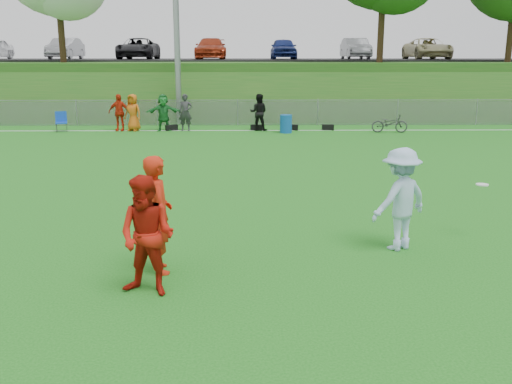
{
  "coord_description": "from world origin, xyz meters",
  "views": [
    {
      "loc": [
        0.47,
        -8.53,
        3.52
      ],
      "look_at": [
        0.61,
        0.5,
        1.31
      ],
      "focal_mm": 40.0,
      "sensor_mm": 36.0,
      "label": 1
    }
  ],
  "objects_px": {
    "player_red_center": "(147,236)",
    "frisbee": "(482,185)",
    "player_red_left": "(158,215)",
    "recycling_bin": "(286,124)",
    "bicycle": "(390,123)",
    "player_blue": "(400,199)"
  },
  "relations": [
    {
      "from": "player_red_center",
      "to": "bicycle",
      "type": "bearing_deg",
      "value": 83.92
    },
    {
      "from": "player_red_center",
      "to": "bicycle",
      "type": "relative_size",
      "value": 1.13
    },
    {
      "from": "bicycle",
      "to": "player_red_left",
      "type": "bearing_deg",
      "value": 159.49
    },
    {
      "from": "frisbee",
      "to": "recycling_bin",
      "type": "height_order",
      "value": "frisbee"
    },
    {
      "from": "player_red_center",
      "to": "frisbee",
      "type": "xyz_separation_m",
      "value": [
        6.0,
        2.63,
        0.15
      ]
    },
    {
      "from": "recycling_bin",
      "to": "bicycle",
      "type": "relative_size",
      "value": 0.51
    },
    {
      "from": "player_red_center",
      "to": "recycling_bin",
      "type": "height_order",
      "value": "player_red_center"
    },
    {
      "from": "player_blue",
      "to": "recycling_bin",
      "type": "height_order",
      "value": "player_blue"
    },
    {
      "from": "recycling_bin",
      "to": "bicycle",
      "type": "height_order",
      "value": "bicycle"
    },
    {
      "from": "player_red_center",
      "to": "frisbee",
      "type": "distance_m",
      "value": 6.55
    },
    {
      "from": "player_red_left",
      "to": "player_red_center",
      "type": "bearing_deg",
      "value": 158.49
    },
    {
      "from": "bicycle",
      "to": "frisbee",
      "type": "bearing_deg",
      "value": 177.38
    },
    {
      "from": "recycling_bin",
      "to": "bicycle",
      "type": "distance_m",
      "value": 4.71
    },
    {
      "from": "player_red_left",
      "to": "player_blue",
      "type": "relative_size",
      "value": 1.03
    },
    {
      "from": "frisbee",
      "to": "bicycle",
      "type": "xyz_separation_m",
      "value": [
        1.94,
        15.11,
        -0.64
      ]
    },
    {
      "from": "player_red_center",
      "to": "bicycle",
      "type": "xyz_separation_m",
      "value": [
        7.94,
        17.74,
        -0.49
      ]
    },
    {
      "from": "player_red_center",
      "to": "bicycle",
      "type": "height_order",
      "value": "player_red_center"
    },
    {
      "from": "bicycle",
      "to": "player_blue",
      "type": "bearing_deg",
      "value": 171.51
    },
    {
      "from": "player_red_center",
      "to": "player_red_left",
      "type": "bearing_deg",
      "value": 106.59
    },
    {
      "from": "player_red_center",
      "to": "frisbee",
      "type": "relative_size",
      "value": 7.61
    },
    {
      "from": "recycling_bin",
      "to": "player_red_center",
      "type": "bearing_deg",
      "value": -100.32
    },
    {
      "from": "player_red_center",
      "to": "bicycle",
      "type": "distance_m",
      "value": 19.44
    }
  ]
}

